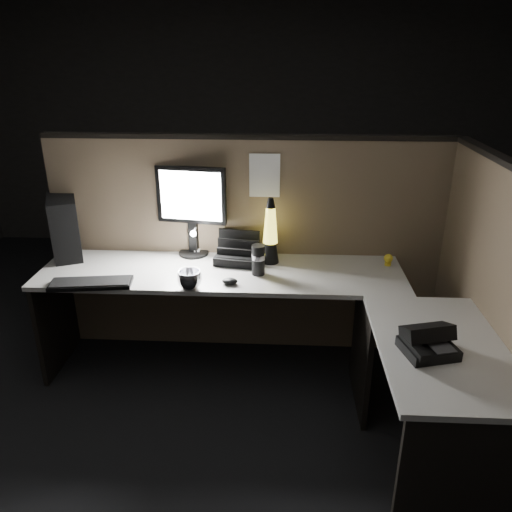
{
  "coord_description": "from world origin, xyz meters",
  "views": [
    {
      "loc": [
        0.22,
        -2.26,
        2.04
      ],
      "look_at": [
        0.08,
        0.35,
        0.94
      ],
      "focal_mm": 35.0,
      "sensor_mm": 36.0,
      "label": 1
    }
  ],
  "objects_px": {
    "pc_tower": "(65,226)",
    "lava_lamp": "(270,236)",
    "monitor": "(191,203)",
    "desk_phone": "(427,342)",
    "keyboard": "(91,283)"
  },
  "relations": [
    {
      "from": "pc_tower",
      "to": "lava_lamp",
      "type": "relative_size",
      "value": 0.93
    },
    {
      "from": "pc_tower",
      "to": "monitor",
      "type": "height_order",
      "value": "monitor"
    },
    {
      "from": "monitor",
      "to": "desk_phone",
      "type": "height_order",
      "value": "monitor"
    },
    {
      "from": "pc_tower",
      "to": "desk_phone",
      "type": "distance_m",
      "value": 2.38
    },
    {
      "from": "monitor",
      "to": "desk_phone",
      "type": "distance_m",
      "value": 1.73
    },
    {
      "from": "lava_lamp",
      "to": "monitor",
      "type": "bearing_deg",
      "value": 167.3
    },
    {
      "from": "pc_tower",
      "to": "keyboard",
      "type": "bearing_deg",
      "value": -78.53
    },
    {
      "from": "keyboard",
      "to": "desk_phone",
      "type": "relative_size",
      "value": 1.75
    },
    {
      "from": "pc_tower",
      "to": "keyboard",
      "type": "xyz_separation_m",
      "value": [
        0.32,
        -0.46,
        -0.19
      ]
    },
    {
      "from": "keyboard",
      "to": "pc_tower",
      "type": "bearing_deg",
      "value": 117.09
    },
    {
      "from": "monitor",
      "to": "keyboard",
      "type": "height_order",
      "value": "monitor"
    },
    {
      "from": "lava_lamp",
      "to": "desk_phone",
      "type": "bearing_deg",
      "value": -53.32
    },
    {
      "from": "monitor",
      "to": "keyboard",
      "type": "distance_m",
      "value": 0.82
    },
    {
      "from": "desk_phone",
      "to": "lava_lamp",
      "type": "bearing_deg",
      "value": 111.81
    },
    {
      "from": "keyboard",
      "to": "lava_lamp",
      "type": "bearing_deg",
      "value": 13.26
    }
  ]
}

